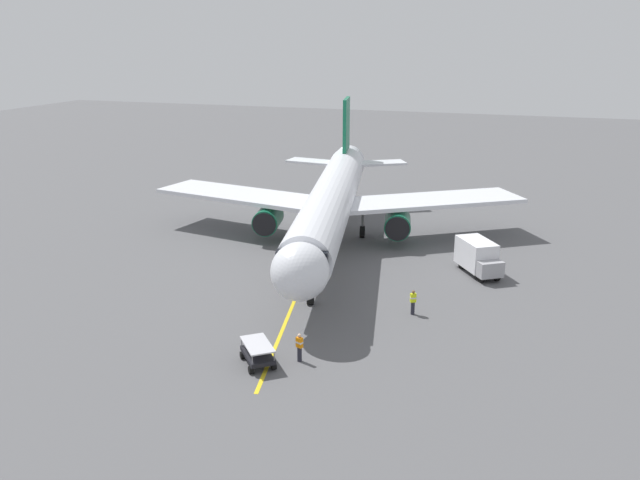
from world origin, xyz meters
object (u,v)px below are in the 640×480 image
object	(u,v)px
ground_crew_marshaller	(299,347)
baggage_cart_portside	(258,353)
box_truck_near_nose	(479,257)
ground_crew_wing_walker	(413,302)
airplane	(331,201)

from	to	relation	value
ground_crew_marshaller	baggage_cart_portside	distance (m)	2.39
box_truck_near_nose	baggage_cart_portside	bearing A→B (deg)	61.98
ground_crew_marshaller	baggage_cart_portside	world-z (taller)	ground_crew_marshaller
ground_crew_wing_walker	baggage_cart_portside	size ratio (longest dim) A/B	0.59
airplane	box_truck_near_nose	size ratio (longest dim) A/B	8.16
ground_crew_marshaller	box_truck_near_nose	bearing A→B (deg)	-114.06
box_truck_near_nose	airplane	bearing A→B (deg)	-14.81
airplane	baggage_cart_portside	size ratio (longest dim) A/B	13.81
ground_crew_wing_walker	box_truck_near_nose	xyz separation A→B (m)	(-3.29, -9.48, 0.50)
airplane	box_truck_near_nose	bearing A→B (deg)	165.19
baggage_cart_portside	airplane	bearing A→B (deg)	-82.88
ground_crew_wing_walker	box_truck_near_nose	distance (m)	10.05
airplane	baggage_cart_portside	world-z (taller)	airplane
ground_crew_marshaller	box_truck_near_nose	size ratio (longest dim) A/B	0.35
ground_crew_wing_walker	ground_crew_marshaller	bearing A→B (deg)	60.99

